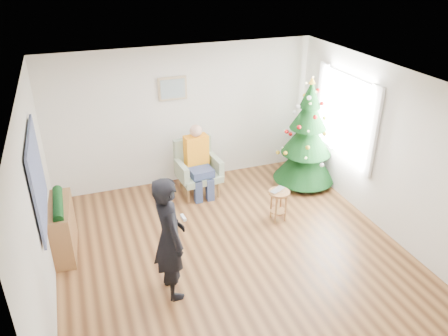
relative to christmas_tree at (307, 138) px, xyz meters
name	(u,v)px	position (x,y,z in m)	size (l,w,h in m)	color
floor	(231,251)	(-2.07, -1.53, -0.94)	(5.00, 5.00, 0.00)	brown
ceiling	(233,82)	(-2.07, -1.53, 1.66)	(5.00, 5.00, 0.00)	white
wall_back	(184,116)	(-2.07, 0.97, 0.36)	(5.00, 5.00, 0.00)	silver
wall_front	(331,297)	(-2.07, -4.03, 0.36)	(5.00, 5.00, 0.00)	silver
wall_left	(37,207)	(-4.57, -1.53, 0.36)	(5.00, 5.00, 0.00)	silver
wall_right	(383,149)	(0.43, -1.53, 0.36)	(5.00, 5.00, 0.00)	silver
window_panel	(346,116)	(0.40, -0.53, 0.56)	(0.04, 1.30, 1.40)	white
curtains	(344,116)	(0.37, -0.53, 0.56)	(0.05, 1.75, 1.50)	white
christmas_tree	(307,138)	(0.00, 0.00, 0.00)	(1.16, 1.16, 2.10)	#3F2816
stool	(278,205)	(-1.02, -0.98, -0.67)	(0.35, 0.35, 0.53)	brown
laptop	(279,191)	(-1.02, -0.98, -0.40)	(0.29, 0.19, 0.02)	silver
armchair	(198,174)	(-2.01, 0.36, -0.57)	(0.81, 0.75, 1.00)	gray
seated_person	(199,160)	(-2.01, 0.31, -0.27)	(0.44, 0.63, 1.31)	navy
standing_man	(170,238)	(-3.10, -2.06, -0.09)	(0.62, 0.41, 1.70)	black
game_controller	(183,218)	(-2.92, -2.09, 0.19)	(0.04, 0.13, 0.04)	white
console	(63,228)	(-4.40, -0.67, -0.54)	(0.30, 1.00, 0.80)	brown
garland	(58,204)	(-4.40, -0.67, -0.12)	(0.14, 0.14, 0.90)	black
tapestry	(37,178)	(-4.53, -1.23, 0.61)	(0.03, 1.50, 1.15)	black
framed_picture	(173,89)	(-2.27, 0.93, 0.91)	(0.52, 0.05, 0.42)	tan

